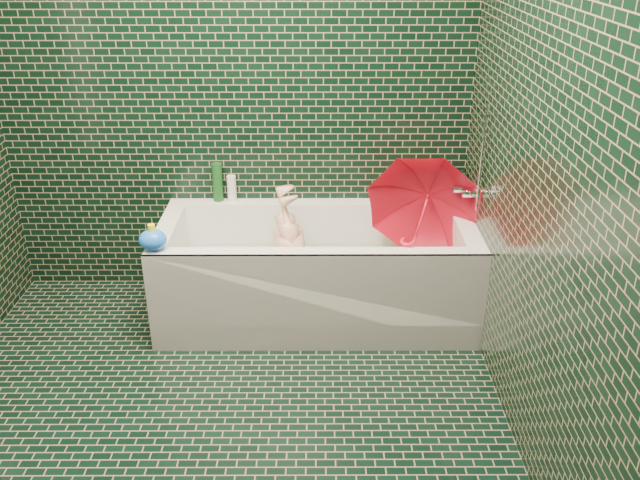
{
  "coord_description": "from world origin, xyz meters",
  "views": [
    {
      "loc": [
        0.46,
        -2.27,
        2.02
      ],
      "look_at": [
        0.47,
        0.82,
        0.55
      ],
      "focal_mm": 38.0,
      "sensor_mm": 36.0,
      "label": 1
    }
  ],
  "objects_px": {
    "bathtub": "(317,282)",
    "umbrella": "(422,217)",
    "rubber_duck": "(432,194)",
    "bath_toy": "(153,240)",
    "child": "(296,264)"
  },
  "relations": [
    {
      "from": "bathtub",
      "to": "umbrella",
      "type": "distance_m",
      "value": 0.68
    },
    {
      "from": "bathtub",
      "to": "bath_toy",
      "type": "distance_m",
      "value": 0.94
    },
    {
      "from": "bathtub",
      "to": "rubber_duck",
      "type": "xyz_separation_m",
      "value": [
        0.66,
        0.34,
        0.38
      ]
    },
    {
      "from": "umbrella",
      "to": "bathtub",
      "type": "bearing_deg",
      "value": -165.62
    },
    {
      "from": "bathtub",
      "to": "umbrella",
      "type": "bearing_deg",
      "value": -3.02
    },
    {
      "from": "umbrella",
      "to": "bath_toy",
      "type": "xyz_separation_m",
      "value": [
        -1.35,
        -0.26,
        -0.0
      ]
    },
    {
      "from": "bathtub",
      "to": "bath_toy",
      "type": "relative_size",
      "value": 10.28
    },
    {
      "from": "bathtub",
      "to": "rubber_duck",
      "type": "relative_size",
      "value": 14.52
    },
    {
      "from": "child",
      "to": "bath_toy",
      "type": "relative_size",
      "value": 5.17
    },
    {
      "from": "child",
      "to": "rubber_duck",
      "type": "distance_m",
      "value": 0.89
    },
    {
      "from": "child",
      "to": "bath_toy",
      "type": "xyz_separation_m",
      "value": [
        -0.69,
        -0.31,
        0.3
      ]
    },
    {
      "from": "umbrella",
      "to": "bath_toy",
      "type": "bearing_deg",
      "value": -151.52
    },
    {
      "from": "rubber_duck",
      "to": "bath_toy",
      "type": "distance_m",
      "value": 1.6
    },
    {
      "from": "bathtub",
      "to": "child",
      "type": "height_order",
      "value": "bathtub"
    },
    {
      "from": "bathtub",
      "to": "bath_toy",
      "type": "bearing_deg",
      "value": -159.85
    }
  ]
}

